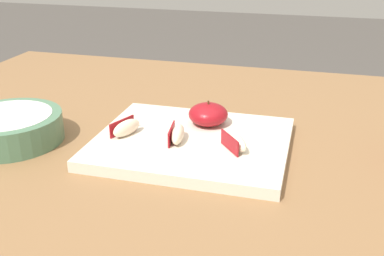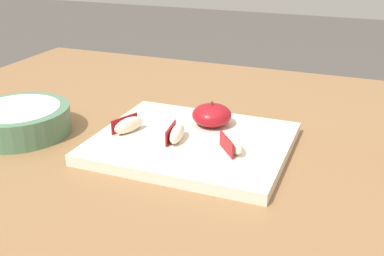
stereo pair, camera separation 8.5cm
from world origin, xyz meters
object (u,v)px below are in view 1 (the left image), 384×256
apple_wedge_front (177,134)px  apple_wedge_near_knife (126,128)px  cutting_board (192,143)px  apple_wedge_middle (235,142)px  apple_half_skin_up (208,114)px  ceramic_fruit_bowl (10,127)px

apple_wedge_front → apple_wedge_near_knife: 0.10m
cutting_board → apple_wedge_middle: size_ratio=5.38×
apple_wedge_front → apple_wedge_near_knife: size_ratio=0.99×
apple_wedge_front → apple_half_skin_up: bearing=69.5°
apple_half_skin_up → apple_wedge_near_knife: (-0.14, -0.09, -0.01)m
apple_half_skin_up → cutting_board: bearing=-100.8°
ceramic_fruit_bowl → cutting_board: bearing=10.0°
apple_half_skin_up → apple_wedge_front: (-0.04, -0.09, -0.01)m
cutting_board → apple_wedge_middle: 0.09m
cutting_board → apple_wedge_near_knife: (-0.12, -0.02, 0.03)m
ceramic_fruit_bowl → apple_wedge_front: bearing=6.8°
apple_wedge_front → ceramic_fruit_bowl: ceramic_fruit_bowl is taller
apple_half_skin_up → apple_wedge_middle: apple_half_skin_up is taller
cutting_board → apple_wedge_near_knife: size_ratio=5.08×
apple_half_skin_up → apple_wedge_near_knife: 0.16m
apple_wedge_front → apple_wedge_middle: 0.11m
apple_wedge_near_knife → ceramic_fruit_bowl: size_ratio=0.35×
apple_half_skin_up → apple_wedge_near_knife: apple_half_skin_up is taller
cutting_board → apple_wedge_middle: apple_wedge_middle is taller
apple_wedge_middle → apple_wedge_near_knife: size_ratio=0.94×
apple_half_skin_up → apple_wedge_near_knife: size_ratio=1.12×
ceramic_fruit_bowl → apple_half_skin_up: bearing=20.3°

